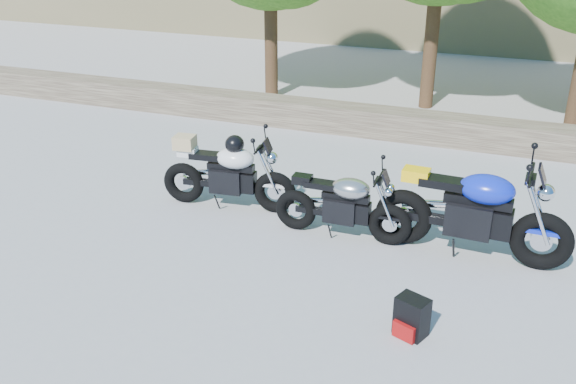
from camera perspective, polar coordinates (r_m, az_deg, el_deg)
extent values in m
plane|color=gray|center=(7.26, -4.29, -8.24)|extent=(90.00, 90.00, 0.00)
cube|color=#463A2F|center=(11.91, 6.73, 6.34)|extent=(22.00, 0.55, 0.50)
cylinder|color=#382314|center=(13.93, -1.53, 14.48)|extent=(0.28, 0.28, 3.02)
cylinder|color=#382314|center=(13.44, 12.74, 14.28)|extent=(0.28, 0.28, 3.36)
torus|color=black|center=(8.02, 9.03, -2.88)|extent=(0.55, 0.14, 0.55)
torus|color=black|center=(8.30, 0.70, -1.59)|extent=(0.55, 0.14, 0.55)
cylinder|color=silver|center=(8.02, 9.03, -2.88)|extent=(0.19, 0.04, 0.19)
cylinder|color=silver|center=(8.30, 0.70, -1.59)|extent=(0.19, 0.04, 0.19)
cube|color=black|center=(8.10, 4.70, -1.56)|extent=(0.41, 0.26, 0.31)
cube|color=black|center=(8.00, 5.16, -0.42)|extent=(0.60, 0.14, 0.09)
ellipsoid|color=#A5A5A9|center=(7.94, 5.61, 0.30)|extent=(0.49, 0.34, 0.26)
cube|color=black|center=(8.03, 3.02, 0.68)|extent=(0.43, 0.19, 0.08)
cube|color=black|center=(8.09, 1.29, 1.15)|extent=(0.24, 0.17, 0.11)
cylinder|color=black|center=(7.80, 8.09, 1.27)|extent=(0.03, 0.56, 0.03)
sphere|color=silver|center=(7.83, 9.01, 0.16)|extent=(0.15, 0.15, 0.15)
torus|color=black|center=(8.74, -1.17, -0.02)|extent=(0.60, 0.21, 0.59)
torus|color=black|center=(9.16, -9.24, 0.82)|extent=(0.60, 0.21, 0.59)
cylinder|color=silver|center=(8.74, -1.17, -0.02)|extent=(0.21, 0.06, 0.20)
cylinder|color=silver|center=(9.16, -9.24, 0.82)|extent=(0.21, 0.06, 0.20)
cube|color=black|center=(8.89, -5.44, 1.08)|extent=(0.47, 0.32, 0.33)
cube|color=black|center=(8.79, -5.09, 2.25)|extent=(0.66, 0.22, 0.09)
ellipsoid|color=silver|center=(8.72, -4.72, 3.00)|extent=(0.57, 0.42, 0.28)
cube|color=black|center=(8.86, -7.22, 3.23)|extent=(0.48, 0.25, 0.08)
cube|color=silver|center=(8.94, -8.90, 3.59)|extent=(0.28, 0.21, 0.12)
cylinder|color=black|center=(8.54, -2.41, 4.12)|extent=(0.10, 0.61, 0.03)
sphere|color=silver|center=(8.56, -1.44, 3.05)|extent=(0.17, 0.17, 0.17)
ellipsoid|color=black|center=(8.65, -4.77, 4.26)|extent=(0.29, 0.30, 0.25)
cube|color=tan|center=(8.91, -9.17, 4.39)|extent=(0.30, 0.27, 0.19)
torus|color=black|center=(7.93, 21.59, -4.09)|extent=(0.72, 0.21, 0.72)
torus|color=black|center=(8.06, 10.22, -2.16)|extent=(0.72, 0.21, 0.72)
cylinder|color=silver|center=(7.93, 21.59, -4.09)|extent=(0.25, 0.06, 0.25)
cylinder|color=silver|center=(8.06, 10.22, -2.16)|extent=(0.25, 0.06, 0.25)
cube|color=black|center=(7.90, 15.80, -2.24)|extent=(0.55, 0.36, 0.40)
cube|color=black|center=(7.79, 16.57, -0.72)|extent=(0.79, 0.21, 0.11)
ellipsoid|color=#0C20BE|center=(7.72, 17.28, 0.24)|extent=(0.66, 0.46, 0.34)
cube|color=black|center=(7.77, 13.70, 0.83)|extent=(0.57, 0.27, 0.10)
cube|color=yellow|center=(7.80, 11.33, 1.52)|extent=(0.32, 0.24, 0.15)
cylinder|color=black|center=(7.61, 20.83, 1.46)|extent=(0.07, 0.74, 0.04)
sphere|color=silver|center=(7.68, 21.94, -0.06)|extent=(0.20, 0.20, 0.20)
cube|color=black|center=(6.51, 10.95, -10.80)|extent=(0.36, 0.32, 0.41)
cube|color=#950C0C|center=(6.48, 10.23, -12.14)|extent=(0.24, 0.13, 0.17)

